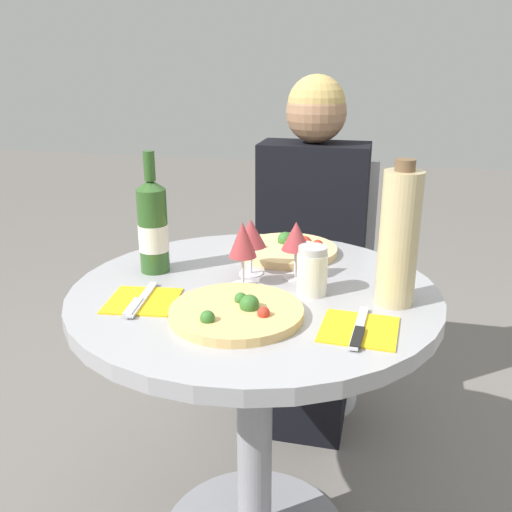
{
  "coord_description": "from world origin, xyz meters",
  "views": [
    {
      "loc": [
        0.29,
        -1.2,
        1.27
      ],
      "look_at": [
        0.02,
        -0.06,
        0.86
      ],
      "focal_mm": 40.0,
      "sensor_mm": 36.0,
      "label": 1
    }
  ],
  "objects": [
    {
      "name": "dining_table",
      "position": [
        0.0,
        0.0,
        0.57
      ],
      "size": [
        0.86,
        0.86,
        0.76
      ],
      "color": "gray",
      "rests_on": "ground_plane"
    },
    {
      "name": "chair_behind_diner",
      "position": [
        0.03,
        0.82,
        0.45
      ],
      "size": [
        0.43,
        0.43,
        0.91
      ],
      "rotation": [
        0.0,
        0.0,
        3.14
      ],
      "color": "#ADADB2",
      "rests_on": "ground_plane"
    },
    {
      "name": "seated_diner",
      "position": [
        0.03,
        0.68,
        0.56
      ],
      "size": [
        0.37,
        0.41,
        1.22
      ],
      "rotation": [
        0.0,
        0.0,
        3.14
      ],
      "color": "black",
      "rests_on": "ground_plane"
    },
    {
      "name": "pizza_large",
      "position": [
        0.01,
        -0.16,
        0.77
      ],
      "size": [
        0.28,
        0.28,
        0.05
      ],
      "color": "#DBB26B",
      "rests_on": "dining_table"
    },
    {
      "name": "pizza_small_far",
      "position": [
        0.04,
        0.26,
        0.77
      ],
      "size": [
        0.27,
        0.27,
        0.05
      ],
      "color": "#E5C17F",
      "rests_on": "dining_table"
    },
    {
      "name": "wine_bottle",
      "position": [
        -0.27,
        0.05,
        0.88
      ],
      "size": [
        0.07,
        0.07,
        0.3
      ],
      "color": "#2D5623",
      "rests_on": "dining_table"
    },
    {
      "name": "tall_carafe",
      "position": [
        0.32,
        -0.01,
        0.91
      ],
      "size": [
        0.08,
        0.08,
        0.32
      ],
      "color": "tan",
      "rests_on": "dining_table"
    },
    {
      "name": "sugar_shaker",
      "position": [
        0.13,
        0.0,
        0.82
      ],
      "size": [
        0.07,
        0.07,
        0.11
      ],
      "color": "silver",
      "rests_on": "dining_table"
    },
    {
      "name": "wine_glass_back_right",
      "position": [
        0.08,
        0.09,
        0.86
      ],
      "size": [
        0.07,
        0.07,
        0.14
      ],
      "color": "silver",
      "rests_on": "dining_table"
    },
    {
      "name": "wine_glass_back_left",
      "position": [
        -0.03,
        0.09,
        0.86
      ],
      "size": [
        0.07,
        0.07,
        0.14
      ],
      "color": "silver",
      "rests_on": "dining_table"
    },
    {
      "name": "wine_glass_front_left",
      "position": [
        -0.03,
        0.01,
        0.87
      ],
      "size": [
        0.07,
        0.07,
        0.16
      ],
      "color": "silver",
      "rests_on": "dining_table"
    },
    {
      "name": "place_setting_left",
      "position": [
        -0.22,
        -0.14,
        0.76
      ],
      "size": [
        0.17,
        0.19,
        0.01
      ],
      "color": "gold",
      "rests_on": "dining_table"
    },
    {
      "name": "place_setting_right",
      "position": [
        0.25,
        -0.17,
        0.76
      ],
      "size": [
        0.16,
        0.19,
        0.01
      ],
      "color": "gold",
      "rests_on": "dining_table"
    }
  ]
}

